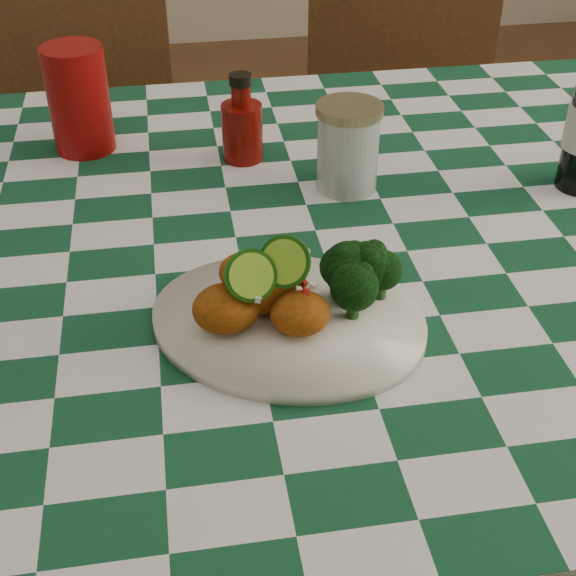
{
  "coord_description": "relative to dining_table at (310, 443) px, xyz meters",
  "views": [
    {
      "loc": [
        -0.17,
        -0.85,
        1.33
      ],
      "look_at": [
        -0.07,
        -0.19,
        0.84
      ],
      "focal_mm": 50.0,
      "sensor_mm": 36.0,
      "label": 1
    }
  ],
  "objects": [
    {
      "name": "dining_table",
      "position": [
        0.0,
        0.0,
        0.0
      ],
      "size": [
        1.66,
        1.06,
        0.79
      ],
      "primitive_type": null,
      "color": "#12482B",
      "rests_on": "ground"
    },
    {
      "name": "plate",
      "position": [
        -0.07,
        -0.19,
        0.4
      ],
      "size": [
        0.36,
        0.33,
        0.02
      ],
      "primitive_type": null,
      "rotation": [
        0.0,
        0.0,
        -0.41
      ],
      "color": "white",
      "rests_on": "dining_table"
    },
    {
      "name": "fried_chicken_pile",
      "position": [
        -0.08,
        -0.19,
        0.45
      ],
      "size": [
        0.13,
        0.1,
        0.08
      ],
      "primitive_type": null,
      "color": "#A2520F",
      "rests_on": "plate"
    },
    {
      "name": "broccoli_side",
      "position": [
        0.02,
        -0.18,
        0.44
      ],
      "size": [
        0.09,
        0.09,
        0.07
      ],
      "primitive_type": null,
      "color": "black",
      "rests_on": "plate"
    },
    {
      "name": "red_tumbler",
      "position": [
        -0.3,
        0.29,
        0.47
      ],
      "size": [
        0.11,
        0.11,
        0.16
      ],
      "primitive_type": "cylinder",
      "rotation": [
        0.0,
        0.0,
        -0.27
      ],
      "color": "maroon",
      "rests_on": "dining_table"
    },
    {
      "name": "ketchup_bottle",
      "position": [
        -0.07,
        0.21,
        0.46
      ],
      "size": [
        0.06,
        0.06,
        0.13
      ],
      "primitive_type": null,
      "rotation": [
        0.0,
        0.0,
        -0.03
      ],
      "color": "#690A05",
      "rests_on": "dining_table"
    },
    {
      "name": "mason_jar",
      "position": [
        0.06,
        0.11,
        0.45
      ],
      "size": [
        0.11,
        0.11,
        0.12
      ],
      "primitive_type": null,
      "rotation": [
        0.0,
        0.0,
        0.24
      ],
      "color": "#B2BCBA",
      "rests_on": "dining_table"
    },
    {
      "name": "wooden_chair_left",
      "position": [
        -0.36,
        0.69,
        0.05
      ],
      "size": [
        0.42,
        0.44,
        0.88
      ],
      "primitive_type": null,
      "rotation": [
        0.0,
        0.0,
        -0.05
      ],
      "color": "#472814",
      "rests_on": "ground"
    },
    {
      "name": "wooden_chair_right",
      "position": [
        0.33,
        0.75,
        0.08
      ],
      "size": [
        0.55,
        0.56,
        0.95
      ],
      "primitive_type": null,
      "rotation": [
        0.0,
        0.0,
        -0.29
      ],
      "color": "#472814",
      "rests_on": "ground"
    }
  ]
}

